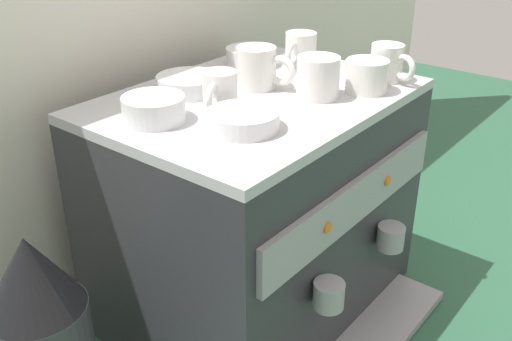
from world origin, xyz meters
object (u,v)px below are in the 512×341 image
Objects in this scene: ceramic_cup_5 at (318,76)px; ceramic_bowl_3 at (154,109)px; ceramic_bowl_1 at (243,121)px; ceramic_bowl_2 at (189,84)px; ceramic_cup_1 at (258,68)px; ceramic_bowl_0 at (250,57)px; ceramic_cup_0 at (366,75)px; espresso_machine at (258,207)px; ceramic_cup_3 at (219,90)px; ceramic_cup_2 at (300,49)px; ceramic_cup_4 at (388,63)px; milk_pitcher at (366,196)px.

ceramic_bowl_3 is (-0.28, 0.15, -0.02)m from ceramic_cup_5.
ceramic_bowl_2 reaches higher than ceramic_bowl_1.
ceramic_cup_1 is 1.12× the size of ceramic_bowl_0.
ceramic_cup_1 is at bearing 123.91° from ceramic_cup_0.
espresso_machine is 0.29m from ceramic_cup_1.
ceramic_bowl_0 is at bearing 37.22° from ceramic_bowl_1.
ceramic_cup_1 reaches higher than ceramic_bowl_1.
ceramic_cup_5 reaches higher than espresso_machine.
ceramic_bowl_2 is at bearing 75.62° from ceramic_cup_3.
ceramic_cup_0 is at bearing -32.20° from ceramic_cup_5.
ceramic_cup_2 is at bearing 7.21° from ceramic_cup_3.
ceramic_cup_2 is at bearing -51.39° from ceramic_bowl_0.
ceramic_cup_1 is (0.04, 0.03, 0.29)m from espresso_machine.
ceramic_bowl_3 is at bearing 154.96° from ceramic_cup_4.
ceramic_cup_4 is at bearing -9.96° from ceramic_bowl_1.
ceramic_cup_5 is (0.07, -0.09, 0.29)m from espresso_machine.
ceramic_cup_2 is 0.20m from ceramic_cup_4.
ceramic_cup_2 is at bearing -12.89° from ceramic_bowl_2.
ceramic_cup_1 reaches higher than ceramic_cup_2.
ceramic_cup_1 is 1.27× the size of ceramic_cup_3.
ceramic_cup_4 reaches higher than espresso_machine.
ceramic_bowl_3 is 0.82m from milk_pitcher.
ceramic_bowl_2 is at bearing -174.54° from ceramic_bowl_0.
milk_pitcher is (0.41, 0.08, -0.47)m from ceramic_cup_5.
ceramic_bowl_3 is (-0.25, 0.03, -0.02)m from ceramic_cup_1.
ceramic_cup_5 is (0.03, -0.12, -0.00)m from ceramic_cup_1.
milk_pitcher is (0.62, 0.07, -0.44)m from ceramic_bowl_1.
ceramic_cup_1 reaches higher than ceramic_bowl_2.
ceramic_cup_4 is at bearing -41.85° from ceramic_cup_1.
ceramic_cup_0 is 0.30m from ceramic_bowl_1.
ceramic_cup_1 is 1.12× the size of ceramic_bowl_3.
espresso_machine is at bearing -136.97° from ceramic_bowl_0.
ceramic_cup_0 is 0.93× the size of ceramic_cup_1.
ceramic_bowl_0 is (0.08, 0.23, -0.02)m from ceramic_cup_5.
ceramic_cup_5 is (-0.15, -0.14, 0.00)m from ceramic_cup_2.
ceramic_cup_0 is 1.04× the size of ceramic_bowl_3.
ceramic_cup_3 is 0.37m from ceramic_cup_4.
ceramic_cup_0 is 0.21m from ceramic_cup_1.
ceramic_cup_1 is at bearing 175.04° from milk_pitcher.
ceramic_cup_1 is 1.16× the size of ceramic_cup_4.
ceramic_cup_2 is 1.02× the size of ceramic_cup_4.
ceramic_cup_2 is at bearing 72.48° from ceramic_cup_0.
ceramic_cup_4 reaches higher than milk_pitcher.
ceramic_cup_1 is 0.21m from ceramic_bowl_1.
ceramic_cup_2 is 0.87× the size of ceramic_bowl_1.
ceramic_bowl_0 is 1.00× the size of ceramic_bowl_3.
ceramic_cup_2 is at bearing 7.97° from ceramic_cup_1.
ceramic_bowl_0 is 0.22m from ceramic_bowl_2.
ceramic_cup_3 reaches higher than ceramic_cup_0.
ceramic_cup_4 reaches higher than ceramic_cup_2.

